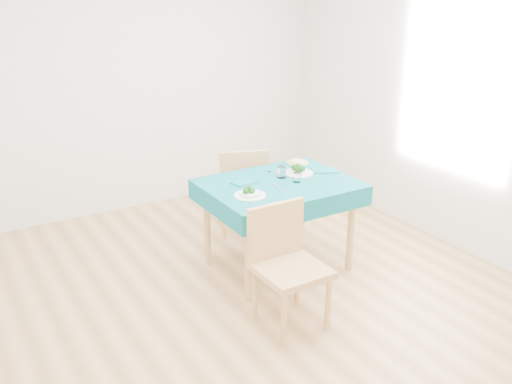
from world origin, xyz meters
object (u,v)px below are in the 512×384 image
chair_far (241,175)px  side_plate (298,163)px  table (278,226)px  bowl_near (250,192)px  bowl_far (298,170)px  chair_near (292,253)px

chair_far → side_plate: 0.61m
table → side_plate: size_ratio=5.93×
bowl_near → bowl_far: 0.66m
chair_far → bowl_far: (0.14, -0.73, 0.23)m
bowl_near → side_plate: bearing=32.1°
bowl_far → side_plate: (0.16, 0.24, -0.03)m
chair_near → bowl_far: 1.11m
chair_near → bowl_near: (0.03, 0.62, 0.24)m
table → bowl_near: size_ratio=4.87×
table → chair_far: (0.12, 0.83, 0.18)m
table → bowl_near: (-0.36, -0.15, 0.42)m
table → chair_far: size_ratio=1.05×
bowl_far → side_plate: bowl_far is taller
bowl_near → side_plate: 0.92m
chair_far → bowl_near: 1.11m
chair_near → side_plate: chair_near is taller
bowl_far → chair_near: bearing=-126.9°
bowl_far → table: bearing=-158.8°
chair_far → side_plate: bearing=142.3°
table → chair_near: chair_near is taller
bowl_far → side_plate: 0.29m
table → bowl_near: 0.57m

